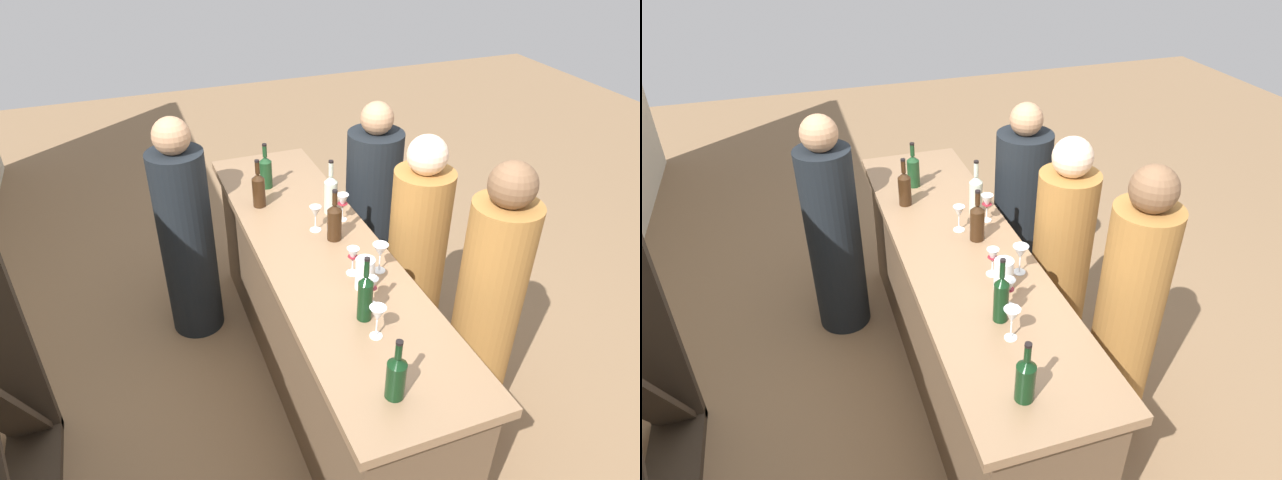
{
  "view_description": "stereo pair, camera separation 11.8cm",
  "coord_description": "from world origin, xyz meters",
  "views": [
    {
      "loc": [
        -2.34,
        0.87,
        2.63
      ],
      "look_at": [
        0.0,
        0.0,
        1.02
      ],
      "focal_mm": 31.41,
      "sensor_mm": 36.0,
      "label": 1
    },
    {
      "loc": [
        -2.38,
        0.76,
        2.63
      ],
      "look_at": [
        0.0,
        0.0,
        1.02
      ],
      "focal_mm": 31.41,
      "sensor_mm": 36.0,
      "label": 2
    }
  ],
  "objects": [
    {
      "name": "ground_plane",
      "position": [
        0.0,
        0.0,
        0.0
      ],
      "size": [
        12.0,
        12.0,
        0.0
      ],
      "primitive_type": "plane",
      "color": "#846647"
    },
    {
      "name": "bar_counter",
      "position": [
        0.0,
        0.0,
        0.49
      ],
      "size": [
        2.57,
        0.66,
        0.97
      ],
      "color": "brown",
      "rests_on": "ground"
    },
    {
      "name": "wine_bottle_leftmost_dark_green",
      "position": [
        -1.05,
        0.09,
        1.07
      ],
      "size": [
        0.08,
        0.08,
        0.28
      ],
      "color": "black",
      "rests_on": "bar_counter"
    },
    {
      "name": "wine_bottle_second_left_dark_green",
      "position": [
        -0.6,
        0.01,
        1.09
      ],
      "size": [
        0.07,
        0.07,
        0.33
      ],
      "color": "black",
      "rests_on": "bar_counter"
    },
    {
      "name": "wine_bottle_center_amber_brown",
      "position": [
        0.06,
        -0.1,
        1.08
      ],
      "size": [
        0.08,
        0.08,
        0.3
      ],
      "color": "#331E0F",
      "rests_on": "bar_counter"
    },
    {
      "name": "wine_bottle_second_right_clear_pale",
      "position": [
        0.34,
        -0.19,
        1.09
      ],
      "size": [
        0.08,
        0.08,
        0.33
      ],
      "color": "#B7C6B2",
      "rests_on": "bar_counter"
    },
    {
      "name": "wine_bottle_rightmost_amber_brown",
      "position": [
        0.56,
        0.18,
        1.08
      ],
      "size": [
        0.08,
        0.08,
        0.3
      ],
      "color": "#331E0F",
      "rests_on": "bar_counter"
    },
    {
      "name": "wine_bottle_far_right_olive_green",
      "position": [
        0.78,
        0.07,
        1.08
      ],
      "size": [
        0.08,
        0.08,
        0.3
      ],
      "color": "#193D1E",
      "rests_on": "bar_counter"
    },
    {
      "name": "wine_glass_near_left",
      "position": [
        0.23,
        -0.22,
        1.08
      ],
      "size": [
        0.07,
        0.07,
        0.17
      ],
      "color": "white",
      "rests_on": "bar_counter"
    },
    {
      "name": "wine_glass_near_center",
      "position": [
        -0.3,
        -0.21,
        1.08
      ],
      "size": [
        0.08,
        0.08,
        0.16
      ],
      "color": "white",
      "rests_on": "bar_counter"
    },
    {
      "name": "wine_glass_near_right",
      "position": [
        -0.27,
        -0.07,
        1.07
      ],
      "size": [
        0.06,
        0.06,
        0.15
      ],
      "color": "white",
      "rests_on": "bar_counter"
    },
    {
      "name": "wine_glass_far_left",
      "position": [
        -0.53,
        -0.05,
        1.07
      ],
      "size": [
        0.06,
        0.06,
        0.15
      ],
      "color": "white",
      "rests_on": "bar_counter"
    },
    {
      "name": "wine_glass_far_center",
      "position": [
        0.18,
        -0.04,
        1.08
      ],
      "size": [
        0.07,
        0.07,
        0.15
      ],
      "color": "white",
      "rests_on": "bar_counter"
    },
    {
      "name": "wine_glass_far_right",
      "position": [
        -0.73,
        0.01,
        1.09
      ],
      "size": [
        0.07,
        0.07,
        0.16
      ],
      "color": "white",
      "rests_on": "bar_counter"
    },
    {
      "name": "water_pitcher",
      "position": [
        -0.4,
        -0.08,
        1.05
      ],
      "size": [
        0.09,
        0.09,
        0.16
      ],
      "color": "silver",
      "rests_on": "bar_counter"
    },
    {
      "name": "person_left_guest",
      "position": [
        0.06,
        -0.64,
        0.69
      ],
      "size": [
        0.41,
        0.41,
        1.49
      ],
      "rotation": [
        0.0,
        0.0,
        1.78
      ],
      "color": "#9E6B33",
      "rests_on": "ground"
    },
    {
      "name": "person_center_guest",
      "position": [
        -0.57,
        -0.7,
        0.75
      ],
      "size": [
        0.42,
        0.42,
        1.6
      ],
      "rotation": [
        0.0,
        0.0,
        1.91
      ],
      "color": "#9E6B33",
      "rests_on": "ground"
    },
    {
      "name": "person_right_guest",
      "position": [
        0.79,
        -0.69,
        0.65
      ],
      "size": [
        0.43,
        0.43,
        1.43
      ],
      "rotation": [
        0.0,
        0.0,
        1.69
      ],
      "color": "black",
      "rests_on": "ground"
    },
    {
      "name": "person_server_behind",
      "position": [
        0.77,
        0.62,
        0.7
      ],
      "size": [
        0.4,
        0.4,
        1.51
      ],
      "rotation": [
        0.0,
        0.0,
        -1.75
      ],
      "color": "black",
      "rests_on": "ground"
    }
  ]
}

